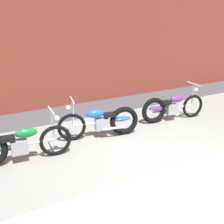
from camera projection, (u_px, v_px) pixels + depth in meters
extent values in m
plane|color=#47474C|center=(175.00, 170.00, 5.30)|extent=(80.00, 80.00, 0.00)
cube|color=gray|center=(127.00, 137.00, 6.75)|extent=(36.00, 3.50, 0.01)
cube|color=brown|center=(71.00, 30.00, 8.81)|extent=(36.00, 0.50, 4.86)
torus|color=black|center=(56.00, 141.00, 5.76)|extent=(0.68, 0.14, 0.68)
cylinder|color=silver|center=(23.00, 144.00, 5.49)|extent=(1.24, 0.16, 0.06)
cube|color=#99999E|center=(19.00, 147.00, 5.47)|extent=(0.34, 0.25, 0.28)
ellipsoid|color=#197A38|center=(26.00, 133.00, 5.45)|extent=(0.45, 0.23, 0.20)
cube|color=black|center=(7.00, 139.00, 5.32)|extent=(0.30, 0.22, 0.08)
cylinder|color=silver|center=(53.00, 127.00, 5.64)|extent=(0.05, 0.05, 0.62)
cylinder|color=silver|center=(51.00, 111.00, 5.53)|extent=(0.08, 0.58, 0.03)
sphere|color=white|center=(57.00, 118.00, 5.62)|extent=(0.11, 0.11, 0.11)
cylinder|color=silver|center=(7.00, 150.00, 5.54)|extent=(0.55, 0.11, 0.06)
torus|color=black|center=(72.00, 127.00, 6.47)|extent=(0.68, 0.23, 0.68)
torus|color=black|center=(124.00, 121.00, 6.80)|extent=(0.74, 0.29, 0.73)
cylinder|color=silver|center=(99.00, 123.00, 6.62)|extent=(1.22, 0.33, 0.06)
cube|color=#99999E|center=(102.00, 124.00, 6.66)|extent=(0.36, 0.29, 0.28)
ellipsoid|color=blue|center=(95.00, 114.00, 6.53)|extent=(0.47, 0.28, 0.20)
ellipsoid|color=blue|center=(122.00, 119.00, 6.77)|extent=(0.47, 0.27, 0.10)
cube|color=black|center=(110.00, 115.00, 6.64)|extent=(0.32, 0.26, 0.08)
cylinder|color=silver|center=(73.00, 115.00, 6.38)|extent=(0.05, 0.05, 0.62)
cylinder|color=silver|center=(72.00, 100.00, 6.26)|extent=(0.16, 0.57, 0.03)
sphere|color=white|center=(68.00, 108.00, 6.29)|extent=(0.11, 0.11, 0.11)
cylinder|color=silver|center=(113.00, 128.00, 6.61)|extent=(0.55, 0.18, 0.06)
torus|color=black|center=(193.00, 106.00, 8.02)|extent=(0.68, 0.17, 0.68)
torus|color=black|center=(154.00, 111.00, 7.55)|extent=(0.74, 0.22, 0.73)
cylinder|color=silver|center=(174.00, 107.00, 7.77)|extent=(1.23, 0.21, 0.06)
cube|color=#99999E|center=(171.00, 109.00, 7.76)|extent=(0.35, 0.26, 0.28)
ellipsoid|color=#6B2D93|center=(177.00, 99.00, 7.72)|extent=(0.46, 0.24, 0.20)
ellipsoid|color=#6B2D93|center=(155.00, 108.00, 7.55)|extent=(0.46, 0.23, 0.10)
cube|color=black|center=(166.00, 102.00, 7.62)|extent=(0.30, 0.23, 0.08)
cylinder|color=silver|center=(192.00, 96.00, 7.90)|extent=(0.05, 0.05, 0.62)
cylinder|color=silver|center=(194.00, 84.00, 7.78)|extent=(0.11, 0.58, 0.03)
sphere|color=white|center=(196.00, 90.00, 7.88)|extent=(0.11, 0.11, 0.11)
cylinder|color=silver|center=(161.00, 111.00, 7.83)|extent=(0.55, 0.13, 0.06)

